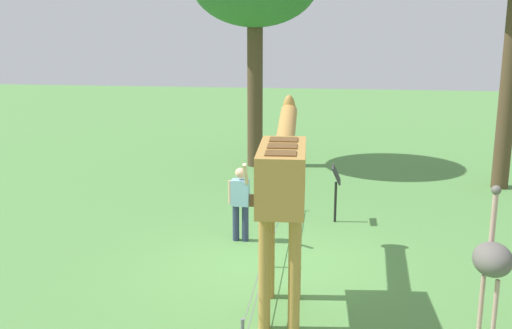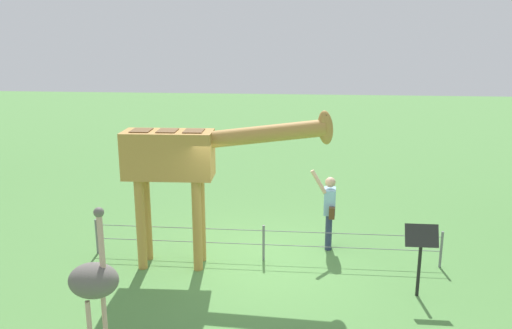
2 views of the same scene
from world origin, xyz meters
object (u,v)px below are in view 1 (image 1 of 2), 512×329
at_px(ostrich, 492,260).
at_px(info_sign, 336,182).
at_px(giraffe, 283,177).
at_px(visitor, 241,200).

relative_size(ostrich, info_sign, 1.70).
height_order(giraffe, info_sign, giraffe).
bearing_deg(ostrich, giraffe, 78.56).
distance_m(giraffe, visitor, 3.22).
height_order(visitor, info_sign, visitor).
distance_m(visitor, ostrich, 5.41).
bearing_deg(info_sign, visitor, 127.20).
bearing_deg(visitor, giraffe, -158.42).
xyz_separation_m(visitor, ostrich, (-3.40, -4.20, 0.27)).
bearing_deg(ostrich, info_sign, 24.64).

